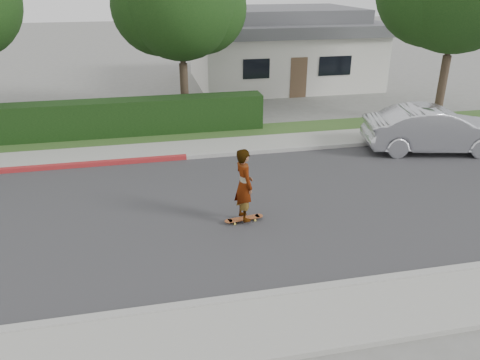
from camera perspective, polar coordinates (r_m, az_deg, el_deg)
The scene contains 14 objects.
ground at distance 13.01m, azimuth -9.03°, elevation -4.18°, with size 120.00×120.00×0.00m, color slate.
road at distance 13.01m, azimuth -9.03°, elevation -4.16°, with size 60.00×8.00×0.01m, color #2D2D30.
curb_near at distance 9.53m, azimuth -7.38°, elevation -15.18°, with size 60.00×0.20×0.15m, color #9E9E99.
sidewalk_near at distance 8.85m, azimuth -6.80°, elevation -18.87°, with size 60.00×1.60×0.12m, color gray.
curb_far at distance 16.73m, azimuth -9.98°, elevation 2.52°, with size 60.00×0.20×0.15m, color #9E9E99.
curb_red_section at distance 17.35m, azimuth -26.67°, elevation 1.05°, with size 12.00×0.21×0.15m, color maroon.
sidewalk_far at distance 17.57m, azimuth -10.12°, elevation 3.51°, with size 60.00×1.60×0.12m, color gray.
planting_strip at distance 19.09m, azimuth -10.36°, elevation 5.11°, with size 60.00×1.60×0.10m, color #2D4C1E.
hedge at distance 19.63m, azimuth -19.41°, elevation 6.80°, with size 15.00×1.00×1.50m, color black.
tree_center at distance 20.83m, azimuth -7.38°, elevation 20.48°, with size 5.66×4.84×7.44m.
house at distance 29.04m, azimuth 5.01°, elevation 15.89°, with size 10.60×8.60×4.30m.
skateboard at distance 12.45m, azimuth 0.48°, elevation -4.73°, with size 1.09×0.36×0.10m.
skateboarder at distance 12.01m, azimuth 0.50°, elevation -0.57°, with size 0.71×0.47×1.95m, color white.
car_silver at distance 18.64m, azimuth 22.64°, elevation 5.69°, with size 1.75×5.02×1.65m, color silver.
Camera 1 is at (-0.38, -11.52, 6.03)m, focal length 35.00 mm.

